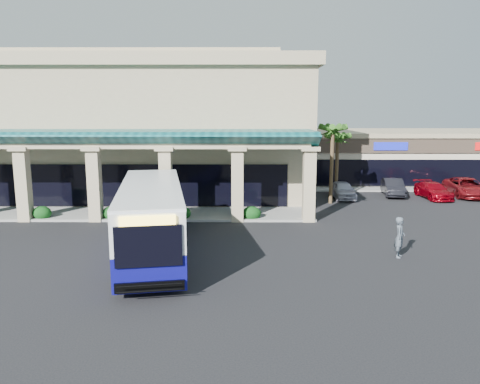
{
  "coord_description": "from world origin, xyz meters",
  "views": [
    {
      "loc": [
        1.79,
        -23.8,
        7.0
      ],
      "look_at": [
        1.67,
        3.41,
        2.2
      ],
      "focal_mm": 35.0,
      "sensor_mm": 36.0,
      "label": 1
    }
  ],
  "objects_px": {
    "car_red": "(433,190)",
    "car_gray": "(466,187)",
    "pedestrian": "(400,237)",
    "transit_bus": "(152,220)",
    "car_white": "(393,187)",
    "car_silver": "(343,190)"
  },
  "relations": [
    {
      "from": "transit_bus",
      "to": "car_gray",
      "type": "bearing_deg",
      "value": 24.61
    },
    {
      "from": "pedestrian",
      "to": "car_gray",
      "type": "relative_size",
      "value": 0.37
    },
    {
      "from": "car_white",
      "to": "car_red",
      "type": "relative_size",
      "value": 0.97
    },
    {
      "from": "transit_bus",
      "to": "car_red",
      "type": "bearing_deg",
      "value": 26.97
    },
    {
      "from": "car_silver",
      "to": "car_gray",
      "type": "bearing_deg",
      "value": 4.49
    },
    {
      "from": "car_gray",
      "to": "car_red",
      "type": "bearing_deg",
      "value": -158.54
    },
    {
      "from": "car_red",
      "to": "car_gray",
      "type": "height_order",
      "value": "car_gray"
    },
    {
      "from": "transit_bus",
      "to": "car_gray",
      "type": "height_order",
      "value": "transit_bus"
    },
    {
      "from": "car_red",
      "to": "car_gray",
      "type": "xyz_separation_m",
      "value": [
        3.07,
        0.88,
        0.11
      ]
    },
    {
      "from": "car_white",
      "to": "car_red",
      "type": "distance_m",
      "value": 3.06
    },
    {
      "from": "car_silver",
      "to": "car_white",
      "type": "xyz_separation_m",
      "value": [
        4.42,
        1.26,
        0.01
      ]
    },
    {
      "from": "transit_bus",
      "to": "car_red",
      "type": "xyz_separation_m",
      "value": [
        19.68,
        14.73,
        -1.09
      ]
    },
    {
      "from": "car_red",
      "to": "car_gray",
      "type": "relative_size",
      "value": 0.81
    },
    {
      "from": "car_white",
      "to": "car_gray",
      "type": "relative_size",
      "value": 0.79
    },
    {
      "from": "pedestrian",
      "to": "car_red",
      "type": "xyz_separation_m",
      "value": [
        7.73,
        15.18,
        -0.35
      ]
    },
    {
      "from": "transit_bus",
      "to": "car_white",
      "type": "height_order",
      "value": "transit_bus"
    },
    {
      "from": "car_gray",
      "to": "transit_bus",
      "type": "bearing_deg",
      "value": -140.12
    },
    {
      "from": "transit_bus",
      "to": "car_white",
      "type": "xyz_separation_m",
      "value": [
        16.85,
        15.91,
        -1.02
      ]
    },
    {
      "from": "pedestrian",
      "to": "car_red",
      "type": "bearing_deg",
      "value": -3.84
    },
    {
      "from": "car_white",
      "to": "car_gray",
      "type": "bearing_deg",
      "value": 5.44
    },
    {
      "from": "transit_bus",
      "to": "pedestrian",
      "type": "xyz_separation_m",
      "value": [
        11.95,
        -0.45,
        -0.73
      ]
    },
    {
      "from": "pedestrian",
      "to": "car_red",
      "type": "relative_size",
      "value": 0.45
    }
  ]
}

